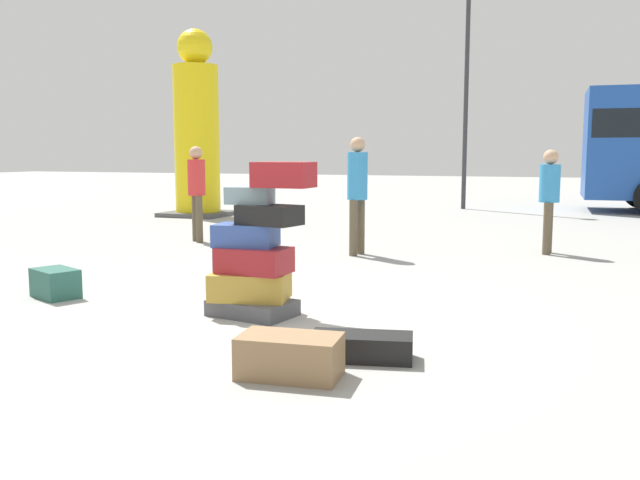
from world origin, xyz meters
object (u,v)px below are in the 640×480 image
object	(u,v)px
person_tourist_with_camera	(197,185)
person_passerby_in_red	(549,192)
suitcase_brown_foreground_near	(290,356)
person_bearded_onlooker	(357,185)
suitcase_black_behind_tower	(233,264)
lamp_post	(467,62)
suitcase_tower	(257,252)
yellow_dummy_statue	(197,134)
suitcase_black_upright_blue	(362,347)
suitcase_teal_right_side	(55,283)

from	to	relation	value
person_tourist_with_camera	person_passerby_in_red	bearing A→B (deg)	49.26
suitcase_brown_foreground_near	person_bearded_onlooker	world-z (taller)	person_bearded_onlooker
person_bearded_onlooker	person_tourist_with_camera	size ratio (longest dim) A/B	1.07
suitcase_black_behind_tower	lamp_post	distance (m)	12.56
suitcase_tower	lamp_post	xyz separation A→B (m)	(-0.06, 13.11, 3.32)
suitcase_black_behind_tower	yellow_dummy_statue	bearing A→B (deg)	139.46
person_passerby_in_red	lamp_post	distance (m)	8.92
suitcase_black_upright_blue	suitcase_black_behind_tower	distance (m)	3.04
suitcase_tower	suitcase_teal_right_side	world-z (taller)	suitcase_tower
suitcase_teal_right_side	suitcase_black_upright_blue	distance (m)	3.78
suitcase_black_behind_tower	suitcase_tower	bearing A→B (deg)	-36.29
person_tourist_with_camera	lamp_post	bearing A→B (deg)	112.79
suitcase_teal_right_side	yellow_dummy_statue	xyz separation A→B (m)	(-3.46, 8.84, 1.82)
suitcase_tower	suitcase_black_behind_tower	size ratio (longest dim) A/B	2.73
suitcase_tower	suitcase_black_behind_tower	bearing A→B (deg)	127.04
suitcase_teal_right_side	lamp_post	size ratio (longest dim) A/B	0.09
suitcase_brown_foreground_near	lamp_post	size ratio (longest dim) A/B	0.11
person_bearded_onlooker	lamp_post	xyz separation A→B (m)	(0.19, 9.15, 2.87)
suitcase_black_behind_tower	person_passerby_in_red	size ratio (longest dim) A/B	0.33
suitcase_black_upright_blue	suitcase_black_behind_tower	size ratio (longest dim) A/B	1.42
suitcase_brown_foreground_near	yellow_dummy_statue	xyz separation A→B (m)	(-6.77, 10.36, 1.83)
person_tourist_with_camera	person_bearded_onlooker	bearing A→B (deg)	33.53
person_tourist_with_camera	suitcase_black_upright_blue	bearing A→B (deg)	-6.83
person_bearded_onlooker	person_tourist_with_camera	xyz separation A→B (m)	(-3.02, 0.51, -0.07)
suitcase_teal_right_side	person_passerby_in_red	world-z (taller)	person_passerby_in_red
suitcase_brown_foreground_near	suitcase_black_upright_blue	size ratio (longest dim) A/B	0.92
suitcase_black_upright_blue	person_passerby_in_red	bearing A→B (deg)	67.89
suitcase_black_upright_blue	suitcase_brown_foreground_near	bearing A→B (deg)	-133.77
suitcase_black_upright_blue	person_tourist_with_camera	size ratio (longest dim) A/B	0.46
suitcase_brown_foreground_near	lamp_post	distance (m)	15.18
suitcase_black_behind_tower	person_bearded_onlooker	size ratio (longest dim) A/B	0.30
suitcase_black_behind_tower	suitcase_brown_foreground_near	bearing A→B (deg)	-38.98
suitcase_brown_foreground_near	person_tourist_with_camera	xyz separation A→B (m)	(-4.26, 6.03, 0.82)
suitcase_tower	person_bearded_onlooker	xyz separation A→B (m)	(-0.25, 3.96, 0.45)
suitcase_teal_right_side	suitcase_brown_foreground_near	bearing A→B (deg)	-0.51
person_tourist_with_camera	yellow_dummy_statue	world-z (taller)	yellow_dummy_statue
person_passerby_in_red	yellow_dummy_statue	size ratio (longest dim) A/B	0.35
suitcase_teal_right_side	person_passerby_in_red	xyz separation A→B (m)	(4.73, 5.12, 0.78)
suitcase_black_upright_blue	person_passerby_in_red	xyz separation A→B (m)	(1.08, 6.08, 0.84)
suitcase_black_upright_blue	lamp_post	bearing A→B (deg)	83.54
person_passerby_in_red	yellow_dummy_statue	xyz separation A→B (m)	(-8.19, 3.72, 1.04)
suitcase_brown_foreground_near	suitcase_black_behind_tower	xyz separation A→B (m)	(-1.83, 2.68, 0.12)
suitcase_teal_right_side	person_tourist_with_camera	xyz separation A→B (m)	(-0.95, 4.52, 0.82)
person_bearded_onlooker	yellow_dummy_statue	distance (m)	7.41
yellow_dummy_statue	suitcase_teal_right_side	bearing A→B (deg)	-68.60
suitcase_teal_right_side	suitcase_black_behind_tower	world-z (taller)	suitcase_black_behind_tower
suitcase_tower	person_tourist_with_camera	size ratio (longest dim) A/B	0.88
person_bearded_onlooker	lamp_post	distance (m)	9.59
suitcase_brown_foreground_near	lamp_post	world-z (taller)	lamp_post
suitcase_tower	person_tourist_with_camera	bearing A→B (deg)	126.17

